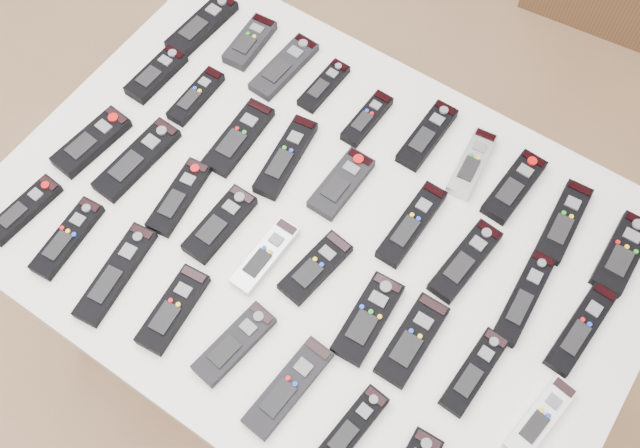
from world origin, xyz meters
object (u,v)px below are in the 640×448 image
Objects in this scene: remote_9 at (622,253)px; remote_20 at (137,159)px; remote_23 at (265,256)px; remote_2 at (284,67)px; remote_1 at (250,42)px; remote_7 at (514,187)px; remote_30 at (67,238)px; remote_31 at (116,274)px; remote_17 at (524,298)px; remote_25 at (368,318)px; remote_3 at (324,86)px; remote_12 at (239,137)px; remote_21 at (179,197)px; table at (320,241)px; remote_28 at (540,418)px; remote_22 at (220,224)px; remote_32 at (173,309)px; remote_24 at (316,267)px; remote_15 at (412,224)px; remote_26 at (412,340)px; remote_10 at (156,74)px; remote_34 at (288,387)px; remote_14 at (341,184)px; remote_35 at (351,428)px; remote_6 at (472,164)px; remote_16 at (465,261)px; remote_27 at (474,372)px; remote_19 at (92,142)px; remote_13 at (286,157)px; remote_4 at (367,119)px; remote_8 at (564,222)px; remote_5 at (427,135)px; remote_33 at (234,344)px; remote_18 at (581,328)px; remote_11 at (196,96)px; remote_0 at (202,25)px; remote_29 at (24,210)px.

remote_9 is 0.97m from remote_20.
remote_9 is 1.07× the size of remote_23.
remote_2 is at bearing 76.06° from remote_20.
remote_1 and remote_7 have the same top height.
remote_30 is 0.13m from remote_31.
remote_7 reaches higher than remote_17.
remote_9 is 0.22m from remote_17.
remote_3 is at bearing 129.13° from remote_25.
remote_31 is at bearing -144.33° from remote_9.
remote_12 is at bearing -78.70° from remote_2.
table is at bearing 12.94° from remote_21.
remote_28 is at bearing -21.94° from remote_2.
remote_22 is 0.19m from remote_32.
table is 6.44× the size of remote_17.
remote_32 is at bearing -120.25° from remote_24.
remote_15 is 0.25m from remote_17.
remote_12 is 0.47m from remote_25.
remote_3 is 0.59m from remote_26.
remote_1 is at bearing 60.09° from remote_10.
remote_14 is at bearing 115.18° from remote_34.
remote_1 is at bearing 141.26° from remote_25.
remote_15 is 1.21× the size of remote_35.
remote_26 is 0.44m from remote_32.
remote_16 is at bearing -71.14° from remote_6.
remote_19 is at bearing -176.31° from remote_27.
remote_13 reaches higher than remote_27.
remote_4 reaches higher than remote_12.
remote_28 is at bearing -1.17° from remote_25.
remote_8 is 0.75m from remote_21.
remote_5 reaches higher than remote_27.
remote_4 is 0.72× the size of remote_13.
remote_33 is at bearing -81.35° from remote_4.
remote_12 is at bearing 160.45° from remote_24.
remote_17 is (0.33, -0.21, -0.00)m from remote_5.
remote_6 and remote_35 have the same top height.
remote_9 is 0.40m from remote_15.
remote_24 is 0.37m from remote_31.
remote_12 is at bearing 103.44° from remote_32.
remote_6 is 0.30m from remote_17.
remote_11 is at bearing -176.99° from remote_18.
remote_0 reaches higher than remote_27.
remote_24 is at bearing -49.80° from remote_13.
remote_35 is (0.65, -0.20, 0.00)m from remote_20.
remote_6 reaches higher than remote_9.
remote_20 and remote_29 have the same top height.
remote_14 is 0.62m from remote_29.
remote_33 is (0.39, 0.01, 0.00)m from remote_30.
remote_33 is at bearing 6.02° from remote_29.
table is 0.58m from remote_29.
remote_24 is at bearing -44.53° from remote_2.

